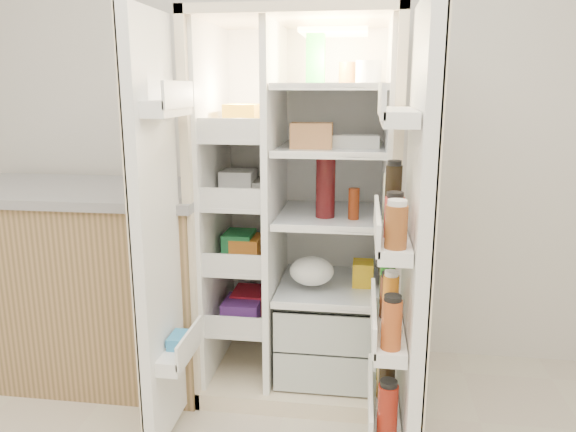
# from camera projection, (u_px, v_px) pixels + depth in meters

# --- Properties ---
(wall_back) EXTENTS (4.00, 0.02, 2.70)m
(wall_back) POSITION_uv_depth(u_px,v_px,m) (303.00, 112.00, 2.91)
(wall_back) COLOR silver
(wall_back) RESTS_ON floor
(refrigerator) EXTENTS (0.92, 0.70, 1.80)m
(refrigerator) POSITION_uv_depth(u_px,v_px,m) (303.00, 238.00, 2.71)
(refrigerator) COLOR beige
(refrigerator) RESTS_ON floor
(freezer_door) EXTENTS (0.15, 0.40, 1.72)m
(freezer_door) POSITION_uv_depth(u_px,v_px,m) (157.00, 238.00, 2.17)
(freezer_door) COLOR white
(freezer_door) RESTS_ON floor
(fridge_door) EXTENTS (0.17, 0.58, 1.72)m
(fridge_door) POSITION_uv_depth(u_px,v_px,m) (410.00, 262.00, 1.95)
(fridge_door) COLOR white
(fridge_door) RESTS_ON floor
(kitchen_counter) EXTENTS (1.36, 0.73, 0.99)m
(kitchen_counter) POSITION_uv_depth(u_px,v_px,m) (88.00, 279.00, 2.85)
(kitchen_counter) COLOR #A37C51
(kitchen_counter) RESTS_ON floor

